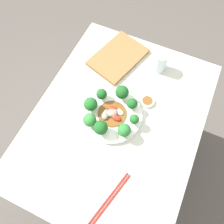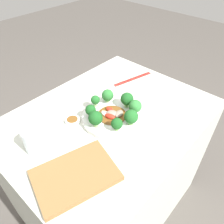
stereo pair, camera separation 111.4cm
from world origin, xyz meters
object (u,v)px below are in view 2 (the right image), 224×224
(broccoli_north, at_px, (95,100))
(chopsticks, at_px, (133,79))
(broccoli_west, at_px, (96,118))
(cutting_board, at_px, (75,175))
(stirfry_center, at_px, (112,114))
(broccoli_south, at_px, (131,117))
(plate, at_px, (112,117))
(drinking_glass, at_px, (33,141))
(sauce_dish, at_px, (72,120))
(broccoli_southwest, at_px, (117,124))
(broccoli_east, at_px, (127,99))
(broccoli_southeast, at_px, (135,106))
(broccoli_northeast, at_px, (108,95))
(broccoli_northwest, at_px, (91,110))

(broccoli_north, relative_size, chopsticks, 0.23)
(broccoli_west, xyz_separation_m, cutting_board, (-0.21, -0.11, -0.06))
(cutting_board, bearing_deg, stirfry_center, 18.90)
(broccoli_south, bearing_deg, broccoli_north, 94.28)
(stirfry_center, bearing_deg, broccoli_west, 176.31)
(plate, height_order, drinking_glass, drinking_glass)
(plate, height_order, sauce_dish, plate)
(plate, relative_size, stirfry_center, 2.11)
(broccoli_southwest, bearing_deg, chopsticks, 28.90)
(broccoli_southwest, distance_m, cutting_board, 0.25)
(broccoli_east, bearing_deg, stirfry_center, 175.24)
(broccoli_southeast, distance_m, broccoli_east, 0.06)
(sauce_dish, bearing_deg, broccoli_east, -29.61)
(broccoli_southeast, height_order, broccoli_east, broccoli_east)
(chopsticks, bearing_deg, plate, -157.56)
(drinking_glass, bearing_deg, sauce_dish, 4.97)
(drinking_glass, distance_m, sauce_dish, 0.20)
(broccoli_northeast, bearing_deg, chopsticks, 11.07)
(broccoli_north, xyz_separation_m, sauce_dish, (-0.13, 0.02, -0.05))
(broccoli_east, height_order, sauce_dish, broccoli_east)
(broccoli_south, height_order, chopsticks, broccoli_south)
(broccoli_northwest, xyz_separation_m, broccoli_southeast, (0.14, -0.13, 0.00))
(broccoli_northeast, relative_size, drinking_glass, 0.63)
(broccoli_southeast, bearing_deg, stirfry_center, 141.04)
(broccoli_west, bearing_deg, cutting_board, -152.31)
(broccoli_east, height_order, stirfry_center, broccoli_east)
(sauce_dish, bearing_deg, plate, -42.27)
(broccoli_northwest, distance_m, broccoli_west, 0.07)
(drinking_glass, relative_size, cutting_board, 0.32)
(broccoli_southwest, height_order, broccoli_west, broccoli_west)
(broccoli_west, bearing_deg, broccoli_northeast, 26.35)
(broccoli_north, bearing_deg, broccoli_northwest, -150.83)
(broccoli_southeast, bearing_deg, plate, 140.77)
(stirfry_center, relative_size, cutting_board, 0.39)
(stirfry_center, bearing_deg, broccoli_north, 90.85)
(broccoli_north, height_order, broccoli_northwest, broccoli_northwest)
(broccoli_south, relative_size, broccoli_northeast, 1.10)
(cutting_board, bearing_deg, broccoli_north, 34.20)
(sauce_dish, bearing_deg, chopsticks, 1.95)
(chopsticks, bearing_deg, broccoli_east, -148.47)
(broccoli_southeast, bearing_deg, broccoli_east, 77.28)
(stirfry_center, bearing_deg, plate, 76.15)
(broccoli_south, relative_size, drinking_glass, 0.69)
(broccoli_east, height_order, drinking_glass, drinking_glass)
(broccoli_southeast, relative_size, sauce_dish, 1.06)
(broccoli_southwest, bearing_deg, drinking_glass, 147.59)
(broccoli_north, distance_m, sauce_dish, 0.14)
(broccoli_southeast, height_order, stirfry_center, broccoli_southeast)
(stirfry_center, relative_size, drinking_glass, 1.21)
(broccoli_east, bearing_deg, cutting_board, -166.34)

